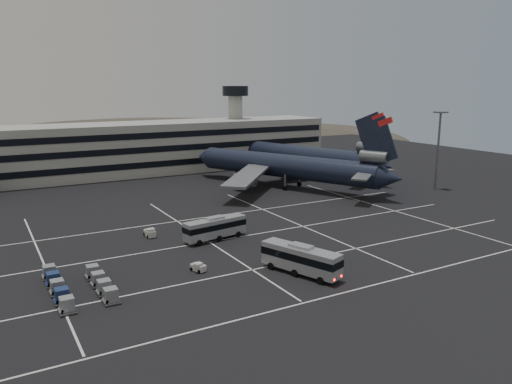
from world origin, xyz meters
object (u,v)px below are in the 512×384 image
(bus_near, at_px, (301,258))
(tug_a, at_px, (150,233))
(bus_far, at_px, (215,227))
(trijet_main, at_px, (287,166))
(uld_cluster, at_px, (77,285))

(bus_near, distance_m, tug_a, 28.32)
(bus_far, relative_size, tug_a, 4.45)
(trijet_main, relative_size, bus_far, 5.03)
(trijet_main, height_order, uld_cluster, trijet_main)
(trijet_main, bearing_deg, uld_cluster, -168.16)
(bus_far, bearing_deg, bus_near, -178.53)
(tug_a, relative_size, uld_cluster, 0.18)
(trijet_main, distance_m, uld_cluster, 68.84)
(bus_near, xyz_separation_m, uld_cluster, (-26.54, 8.32, -1.33))
(trijet_main, distance_m, tug_a, 47.43)
(uld_cluster, bearing_deg, trijet_main, 35.55)
(bus_near, height_order, uld_cluster, bus_near)
(tug_a, bearing_deg, trijet_main, 27.21)
(bus_near, xyz_separation_m, bus_far, (-3.38, 19.11, -0.14))
(uld_cluster, bearing_deg, bus_far, 24.99)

